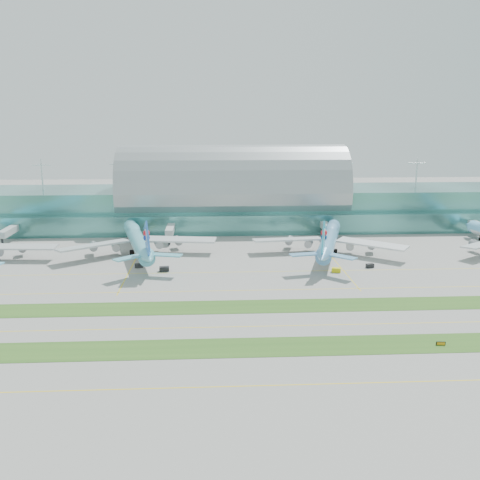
{
  "coord_description": "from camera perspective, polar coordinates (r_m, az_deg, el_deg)",
  "views": [
    {
      "loc": [
        -11.08,
        -155.0,
        58.12
      ],
      "look_at": [
        0.0,
        55.0,
        9.0
      ],
      "focal_mm": 40.0,
      "sensor_mm": 36.0,
      "label": 1
    }
  ],
  "objects": [
    {
      "name": "ground",
      "position": [
        165.91,
        1.01,
        -7.36
      ],
      "size": [
        700.0,
        700.0,
        0.0
      ],
      "primitive_type": "plane",
      "color": "gray",
      "rests_on": "ground"
    },
    {
      "name": "taxiline_a",
      "position": [
        122.27,
        2.64,
        -15.25
      ],
      "size": [
        420.0,
        0.35,
        0.01
      ],
      "primitive_type": "cube",
      "color": "yellow",
      "rests_on": "ground"
    },
    {
      "name": "gse_c",
      "position": [
        213.07,
        -10.74,
        -2.69
      ],
      "size": [
        3.42,
        2.15,
        1.61
      ],
      "primitive_type": "cube",
      "rotation": [
        0.0,
        0.0,
        0.15
      ],
      "color": "black",
      "rests_on": "ground"
    },
    {
      "name": "airliner_b",
      "position": [
        232.13,
        -10.88,
        0.06
      ],
      "size": [
        65.5,
        75.59,
        21.07
      ],
      "rotation": [
        0.0,
        0.0,
        0.24
      ],
      "color": "#5AB3C6",
      "rests_on": "ground"
    },
    {
      "name": "grass_strip_near",
      "position": [
        140.09,
        1.83,
        -11.35
      ],
      "size": [
        420.0,
        12.0,
        0.08
      ],
      "primitive_type": "cube",
      "color": "#2D591E",
      "rests_on": "ground"
    },
    {
      "name": "gse_f",
      "position": [
        215.27,
        13.69,
        -2.68
      ],
      "size": [
        3.37,
        2.36,
        1.61
      ],
      "primitive_type": "cube",
      "rotation": [
        0.0,
        0.0,
        0.29
      ],
      "color": "black",
      "rests_on": "ground"
    },
    {
      "name": "terminal",
      "position": [
        287.38,
        -0.78,
        4.36
      ],
      "size": [
        340.0,
        69.1,
        36.0
      ],
      "color": "#3D7A75",
      "rests_on": "ground"
    },
    {
      "name": "gse_d",
      "position": [
        206.35,
        -8.08,
        -3.08
      ],
      "size": [
        3.81,
        2.35,
        1.86
      ],
      "primitive_type": "cube",
      "rotation": [
        0.0,
        0.0,
        0.08
      ],
      "color": "black",
      "rests_on": "ground"
    },
    {
      "name": "grass_strip_far",
      "position": [
        167.76,
        0.96,
        -7.11
      ],
      "size": [
        420.0,
        12.0,
        0.08
      ],
      "primitive_type": "cube",
      "color": "#2D591E",
      "rests_on": "ground"
    },
    {
      "name": "gse_e",
      "position": [
        206.49,
        10.22,
        -3.17
      ],
      "size": [
        3.73,
        2.68,
        1.7
      ],
      "primitive_type": "cube",
      "rotation": [
        0.0,
        0.0,
        -0.26
      ],
      "color": "yellow",
      "rests_on": "ground"
    },
    {
      "name": "taxiline_d",
      "position": [
        203.78,
        0.22,
        -3.42
      ],
      "size": [
        420.0,
        0.35,
        0.01
      ],
      "primitive_type": "cube",
      "color": "yellow",
      "rests_on": "ground"
    },
    {
      "name": "taxiway_sign_east",
      "position": [
        150.24,
        20.63,
        -10.3
      ],
      "size": [
        2.41,
        0.5,
        1.01
      ],
      "rotation": [
        0.0,
        0.0,
        -0.09
      ],
      "color": "black",
      "rests_on": "ground"
    },
    {
      "name": "airliner_c",
      "position": [
        233.02,
        9.5,
        0.13
      ],
      "size": [
        63.43,
        73.46,
        20.64
      ],
      "rotation": [
        0.0,
        0.0,
        -0.29
      ],
      "color": "#5D9BCD",
      "rests_on": "ground"
    },
    {
      "name": "taxiline_b",
      "position": [
        152.91,
        1.38,
        -9.19
      ],
      "size": [
        420.0,
        0.35,
        0.01
      ],
      "primitive_type": "cube",
      "color": "yellow",
      "rests_on": "ground"
    },
    {
      "name": "taxiline_c",
      "position": [
        182.84,
        0.61,
        -5.39
      ],
      "size": [
        420.0,
        0.35,
        0.01
      ],
      "primitive_type": "cube",
      "color": "yellow",
      "rests_on": "ground"
    }
  ]
}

